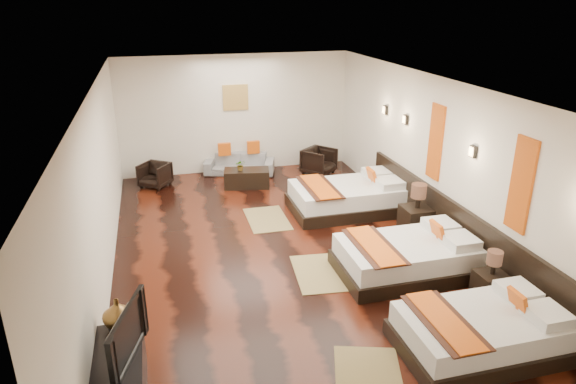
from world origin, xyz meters
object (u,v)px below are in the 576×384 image
object	(u,v)px
sofa	(240,164)
table_plant	(241,165)
bed_far	(348,197)
armchair_right	(319,161)
tv	(119,336)
bed_near	(482,331)
figurine	(118,313)
armchair_left	(155,175)
coffee_table	(247,178)
bed_mid	(408,257)
nightstand_b	(416,218)
nightstand_a	(490,284)

from	to	relation	value
sofa	table_plant	xyz separation A→B (m)	(-0.13, -0.96, 0.28)
bed_far	armchair_right	bearing A→B (deg)	86.32
tv	armchair_right	distance (m)	7.89
tv	bed_far	bearing A→B (deg)	-26.76
bed_near	figurine	world-z (taller)	figurine
bed_near	sofa	distance (m)	7.52
sofa	armchair_left	xyz separation A→B (m)	(-2.00, -0.42, 0.03)
sofa	coffee_table	world-z (taller)	sofa
bed_mid	nightstand_b	xyz separation A→B (m)	(0.75, 1.15, 0.07)
nightstand_b	armchair_right	bearing A→B (deg)	99.13
nightstand_b	figurine	xyz separation A→B (m)	(-4.95, -2.28, 0.38)
bed_mid	tv	distance (m)	4.53
bed_near	tv	bearing A→B (deg)	177.23
nightstand_a	sofa	size ratio (longest dim) A/B	0.48
bed_far	armchair_right	xyz separation A→B (m)	(0.15, 2.31, 0.03)
figurine	nightstand_a	bearing A→B (deg)	1.24
bed_mid	armchair_right	world-z (taller)	bed_mid
bed_mid	nightstand_b	world-z (taller)	nightstand_b
bed_far	coffee_table	world-z (taller)	bed_far
bed_mid	armchair_right	distance (m)	4.88
bed_mid	nightstand_a	world-z (taller)	bed_mid
tv	armchair_right	world-z (taller)	tv
bed_near	bed_mid	xyz separation A→B (m)	(0.00, 1.93, 0.02)
nightstand_a	tv	xyz separation A→B (m)	(-4.89, -0.70, 0.57)
bed_near	nightstand_a	bearing A→B (deg)	50.23
bed_near	coffee_table	bearing A→B (deg)	104.96
bed_near	nightstand_a	xyz separation A→B (m)	(0.75, 0.90, 0.02)
armchair_left	nightstand_b	bearing A→B (deg)	-4.62
bed_far	table_plant	bearing A→B (deg)	134.53
tv	nightstand_b	bearing A→B (deg)	-42.31
bed_far	armchair_left	xyz separation A→B (m)	(-3.70, 2.41, -0.01)
armchair_right	coffee_table	bearing A→B (deg)	154.00
sofa	coffee_table	distance (m)	0.96
sofa	bed_mid	bearing A→B (deg)	-54.90
tv	figurine	xyz separation A→B (m)	(-0.05, 0.59, -0.12)
bed_far	bed_near	bearing A→B (deg)	-90.04
nightstand_b	armchair_right	xyz separation A→B (m)	(-0.60, 3.73, -0.03)
bed_mid	armchair_right	size ratio (longest dim) A/B	3.05
table_plant	nightstand_a	bearing A→B (deg)	-64.66
bed_mid	sofa	size ratio (longest dim) A/B	1.27
table_plant	coffee_table	bearing A→B (deg)	3.47
tv	armchair_left	bearing A→B (deg)	13.50
figurine	table_plant	world-z (taller)	figurine
figurine	sofa	world-z (taller)	figurine
nightstand_a	tv	distance (m)	4.98
bed_near	bed_mid	world-z (taller)	bed_mid
nightstand_b	table_plant	size ratio (longest dim) A/B	4.06
nightstand_b	armchair_left	size ratio (longest dim) A/B	1.64
bed_far	sofa	size ratio (longest dim) A/B	1.34
table_plant	armchair_left	bearing A→B (deg)	163.74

